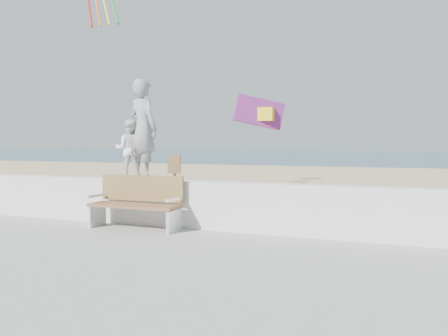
% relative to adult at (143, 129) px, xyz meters
% --- Properties ---
extents(ground, '(220.00, 220.00, 0.00)m').
position_rel_adult_xyz_m(ground, '(1.62, -2.00, -2.07)').
color(ground, '#2F4B5E').
rests_on(ground, ground).
extents(sand, '(90.00, 40.00, 0.08)m').
position_rel_adult_xyz_m(sand, '(1.62, 7.00, -2.03)').
color(sand, tan).
rests_on(sand, ground).
extents(seawall, '(30.00, 0.35, 0.90)m').
position_rel_adult_xyz_m(seawall, '(1.62, 0.00, -1.44)').
color(seawall, silver).
rests_on(seawall, boardwalk).
extents(adult, '(0.85, 0.71, 1.99)m').
position_rel_adult_xyz_m(adult, '(0.00, 0.00, 0.00)').
color(adult, gray).
rests_on(adult, seawall).
extents(child, '(0.71, 0.65, 1.19)m').
position_rel_adult_xyz_m(child, '(-0.33, 0.00, -0.40)').
color(child, white).
rests_on(child, seawall).
extents(bench, '(1.80, 0.57, 1.00)m').
position_rel_adult_xyz_m(bench, '(0.13, -0.45, -1.38)').
color(bench, brown).
rests_on(bench, boardwalk).
extents(parafoil_kite, '(1.13, 0.77, 0.77)m').
position_rel_adult_xyz_m(parafoil_kite, '(1.89, 1.66, 0.39)').
color(parafoil_kite, red).
rests_on(parafoil_kite, ground).
extents(sign, '(0.32, 0.07, 1.46)m').
position_rel_adult_xyz_m(sign, '(0.00, 1.29, -1.13)').
color(sign, brown).
rests_on(sign, sand).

